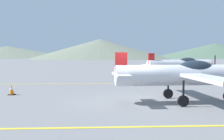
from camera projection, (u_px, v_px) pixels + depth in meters
The scene contains 9 objects.
ground_plane at pixel (130, 102), 11.97m from camera, with size 400.00×400.00×0.00m, color slate.
apron_line_near at pixel (146, 127), 7.85m from camera, with size 80.00×0.16×0.01m, color yellow.
apron_line_far at pixel (119, 84), 19.49m from camera, with size 80.00×0.16×0.01m, color yellow.
airplane_near at pixel (184, 74), 11.86m from camera, with size 7.11×8.19×2.45m.
airplane_mid at pixel (182, 65), 22.32m from camera, with size 7.18×8.16×2.45m.
traffic_cone_side at pixel (12, 90), 14.07m from camera, with size 0.36×0.36×0.59m.
hill_left at pixel (9, 52), 160.22m from camera, with size 85.32×85.32×7.72m, color slate.
hill_centerleft at pixel (100, 49), 130.60m from camera, with size 74.42×74.42×10.56m, color slate.
hill_centerright at pixel (215, 51), 161.38m from camera, with size 83.56×83.56×9.61m, color #4C6651.
Camera 1 is at (-1.47, -11.79, 2.36)m, focal length 38.80 mm.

